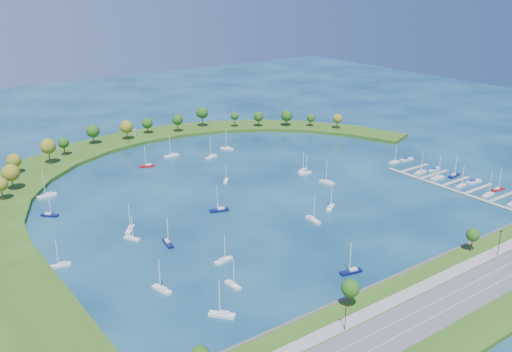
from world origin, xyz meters
TOP-DOWN VIEW (x-y plane):
  - ground at (0.00, 0.00)m, footprint 700.00×700.00m
  - south_shoreline at (0.03, -122.88)m, footprint 420.00×43.10m
  - breakwater at (-46.33, 48.72)m, footprint 286.74×247.64m
  - breakwater_trees at (-23.39, 86.76)m, footprint 239.16×94.23m
  - harbor_tower at (-10.05, 118.32)m, footprint 2.60×2.60m
  - dock_system at (85.30, -61.00)m, footprint 24.28×82.00m
  - moored_boat_0 at (-5.95, 16.40)m, footprint 5.76×6.37m
  - moored_boat_1 at (-8.76, 70.49)m, footprint 9.33×2.92m
  - moored_boat_2 at (25.71, 63.27)m, footprint 6.21×8.35m
  - moored_boat_3 at (36.23, 4.67)m, footprint 7.97×5.32m
  - moored_boat_4 at (34.54, -16.68)m, footprint 4.27×8.65m
  - moored_boat_5 at (-74.40, -85.52)m, footprint 7.31×8.04m
  - moored_boat_6 at (-64.54, -30.60)m, footprint 3.55×8.43m
  - moored_boat_7 at (-82.70, -60.71)m, footprint 4.09×8.32m
  - moored_boat_8 at (-87.62, 49.52)m, footprint 9.28×3.07m
  - moored_boat_9 at (-21.96, -90.02)m, footprint 8.71×4.03m
  - moored_boat_10 at (-104.94, -23.26)m, footprint 7.64×3.54m
  - moored_boat_11 at (-54.49, -55.71)m, footprint 7.76×2.94m
  - moored_boat_12 at (-28.61, 61.99)m, footprint 8.57×4.86m
  - moored_boat_13 at (35.16, 1.06)m, footprint 7.20×2.58m
  - moored_boat_14 at (12.99, -42.02)m, footprint 7.77×6.11m
  - moored_boat_15 at (-2.77, -47.64)m, footprint 3.13×8.70m
  - moored_boat_16 at (9.24, 54.90)m, footprint 8.86×5.29m
  - moored_boat_17 at (-93.92, 25.35)m, footprint 6.92×7.16m
  - moored_boat_18 at (-71.33, -9.78)m, footprint 6.79×7.85m
  - moored_boat_19 at (-29.97, -14.53)m, footprint 9.03×4.98m
  - moored_boat_20 at (-61.52, -72.36)m, footprint 2.43×7.26m
  - moored_boat_21 at (-74.20, -18.06)m, footprint 4.94×7.21m
  - docked_boat_2 at (85.51, -75.83)m, footprint 8.61×3.09m
  - docked_boat_3 at (96.03, -74.26)m, footprint 8.01×3.18m
  - docked_boat_4 at (85.53, -60.49)m, footprint 7.66×2.59m
  - docked_boat_5 at (95.97, -60.51)m, footprint 9.54×3.93m
  - docked_boat_6 at (85.51, -46.11)m, footprint 8.98×2.87m
  - docked_boat_7 at (96.01, -48.94)m, footprint 8.74×3.54m
  - docked_boat_8 at (85.51, -35.13)m, footprint 8.56×2.94m
  - docked_boat_9 at (95.98, -36.51)m, footprint 8.75×3.49m
  - docked_boat_10 at (87.94, -14.96)m, footprint 7.41×3.08m
  - docked_boat_11 at (97.88, -15.50)m, footprint 8.81×3.52m

SIDE VIEW (x-z plane):
  - ground at x=0.00m, z-range 0.00..0.00m
  - dock_system at x=85.30m, z-range -0.45..1.15m
  - docked_boat_9 at x=95.98m, z-range -0.23..1.51m
  - docked_boat_11 at x=97.88m, z-range -0.23..1.52m
  - docked_boat_5 at x=95.97m, z-range -0.25..1.64m
  - moored_boat_0 at x=-5.95m, z-range -4.09..5.80m
  - moored_boat_13 at x=35.16m, z-range -4.32..6.05m
  - moored_boat_21 at x=-74.20m, z-range -4.33..6.06m
  - moored_boat_20 at x=-61.52m, z-range -4.39..6.12m
  - docked_boat_10 at x=87.94m, z-range -4.41..6.15m
  - moored_boat_10 at x=-104.94m, z-range -4.55..6.29m
  - docked_boat_4 at x=85.53m, z-range -4.66..6.42m
  - moored_boat_11 at x=-54.49m, z-range -4.69..6.45m
  - moored_boat_17 at x=-93.92m, z-range -4.83..6.61m
  - docked_boat_3 at x=96.03m, z-range -4.83..6.61m
  - moored_boat_3 at x=36.23m, z-range -4.83..6.61m
  - moored_boat_14 at x=12.99m, z-range -4.87..6.66m
  - moored_boat_7 at x=-82.70m, z-range -4.99..6.79m
  - moored_boat_18 at x=-71.33m, z-range -5.09..6.90m
  - moored_boat_6 at x=-64.54m, z-range -5.10..6.92m
  - moored_boat_12 at x=-28.61m, z-range -5.16..6.98m
  - moored_boat_2 at x=25.71m, z-range -5.20..7.02m
  - moored_boat_4 at x=34.54m, z-range -5.21..7.04m
  - moored_boat_9 at x=-21.96m, z-range -5.26..7.09m
  - docked_boat_8 at x=85.51m, z-range -5.27..7.10m
  - docked_boat_2 at x=85.51m, z-range -5.28..7.12m
  - docked_boat_7 at x=96.01m, z-range -5.32..7.16m
  - moored_boat_5 at x=-74.40m, z-range -5.33..7.18m
  - moored_boat_15 at x=-2.77m, z-range -5.34..7.18m
  - moored_boat_16 at x=9.24m, z-range -5.37..7.22m
  - moored_boat_19 at x=-29.97m, z-range -5.46..7.32m
  - docked_boat_6 at x=85.51m, z-range -5.59..7.47m
  - moored_boat_8 at x=-87.62m, z-range -5.78..7.68m
  - moored_boat_1 at x=-8.76m, z-range -5.84..7.75m
  - breakwater at x=-46.33m, z-range -0.01..1.99m
  - south_shoreline at x=0.03m, z-range -4.80..6.80m
  - harbor_tower at x=-10.05m, z-range 2.05..6.29m
  - breakwater_trees at x=-23.39m, z-range 3.14..17.83m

